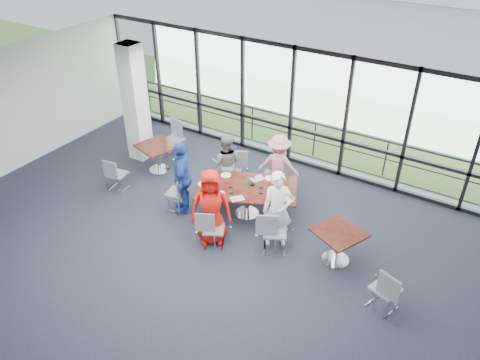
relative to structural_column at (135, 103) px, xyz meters
The scene contains 38 objects.
floor 4.96m from the structural_column, 39.81° to the right, with size 12.00×10.00×0.02m, color #1C202D.
ceiling 4.95m from the structural_column, 39.81° to the right, with size 12.00×10.00×0.04m, color silver.
curtain_wall_back 4.12m from the structural_column, 29.05° to the left, with size 12.00×0.10×3.20m, color white.
structural_column is the anchor object (origin of this frame).
apron 8.04m from the structural_column, 62.78° to the left, with size 80.00×70.00×0.02m, color gray.
grass_strip 6.36m from the structural_column, 54.25° to the left, with size 80.00×5.00×0.01m, color #2C5523.
guard_rail 4.57m from the structural_column, 35.84° to the left, with size 0.06×0.06×12.00m, color #2D2D33.
main_table 4.12m from the structural_column, 11.20° to the right, with size 2.53×2.04×0.75m.
side_table_left 1.37m from the structural_column, 19.51° to the right, with size 1.13×1.13×0.75m.
side_table_right 6.47m from the structural_column, 10.64° to the right, with size 1.15×1.15×0.75m.
diner_near_left 4.32m from the structural_column, 27.55° to the right, with size 0.84×0.55×1.73m, color red.
diner_near_right 5.22m from the structural_column, 14.90° to the right, with size 0.63×0.46×1.74m, color white.
diner_far_left 3.10m from the structural_column, ahead, with size 0.75×0.46×1.54m, color slate.
diner_far_right 4.21m from the structural_column, ahead, with size 1.02×0.53×1.58m, color pink.
diner_end 3.03m from the structural_column, 28.44° to the right, with size 1.05×0.57×1.79m, color #224499.
chair_main_nl 4.59m from the structural_column, 28.18° to the right, with size 0.43×0.43×0.88m, color slate, non-canonical shape.
chair_main_nr 5.42m from the structural_column, 17.07° to the right, with size 0.46×0.46×0.95m, color slate, non-canonical shape.
chair_main_fl 3.20m from the structural_column, ahead, with size 0.45×0.45×0.92m, color slate, non-canonical shape.
chair_main_fr 4.13m from the structural_column, ahead, with size 0.43×0.43×0.89m, color slate, non-canonical shape.
chair_main_end 3.04m from the structural_column, 30.83° to the right, with size 0.43×0.43×0.88m, color slate, non-canonical shape.
chair_spare_la 2.05m from the structural_column, 67.54° to the right, with size 0.41×0.41×0.84m, color slate, non-canonical shape.
chair_spare_lb 1.45m from the structural_column, 34.71° to the left, with size 0.48×0.48×0.99m, color slate, non-canonical shape.
chair_spare_r 7.81m from the structural_column, 14.35° to the right, with size 0.45×0.45×0.93m, color slate, non-canonical shape.
plate_nl 3.90m from the structural_column, 20.59° to the right, with size 0.24×0.24×0.01m, color white.
plate_nr 4.84m from the structural_column, 10.27° to the right, with size 0.25×0.25×0.01m, color white.
plate_fl 3.42m from the structural_column, 10.72° to the right, with size 0.24×0.24×0.01m, color white.
plate_fr 4.29m from the structural_column, ahead, with size 0.25×0.25×0.01m, color white.
plate_end 3.36m from the structural_column, 21.63° to the right, with size 0.26×0.26×0.01m, color white.
tumbler_a 4.02m from the structural_column, 17.45° to the right, with size 0.08×0.08×0.15m, color white.
tumbler_b 4.47m from the structural_column, 10.97° to the right, with size 0.07×0.07×0.15m, color white.
tumbler_c 4.06m from the structural_column, ahead, with size 0.07×0.07×0.14m, color white.
tumbler_d 3.63m from the structural_column, 20.52° to the right, with size 0.07×0.07×0.14m, color white.
menu_a 4.27m from the structural_column, 17.83° to the right, with size 0.30×0.21×0.00m, color beige.
menu_b 5.04m from the structural_column, ahead, with size 0.28×0.20×0.00m, color beige.
menu_c 4.06m from the structural_column, ahead, with size 0.33×0.23×0.00m, color beige.
condiment_caddy 4.12m from the structural_column, ahead, with size 0.10×0.07×0.04m, color black.
ketchup_bottle 4.05m from the structural_column, ahead, with size 0.06×0.06×0.18m, color #940F09.
green_bottle 4.08m from the structural_column, 10.22° to the right, with size 0.05×0.05×0.20m, color #287930.
Camera 1 is at (4.82, -5.32, 6.56)m, focal length 35.00 mm.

